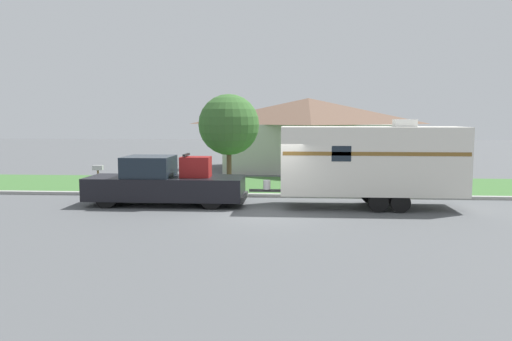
# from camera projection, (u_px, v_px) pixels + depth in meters

# --- Properties ---
(ground_plane) EXTENTS (120.00, 120.00, 0.00)m
(ground_plane) POSITION_uv_depth(u_px,v_px,m) (269.00, 214.00, 18.03)
(ground_plane) COLOR #515456
(curb_strip) EXTENTS (80.00, 0.30, 0.14)m
(curb_strip) POSITION_uv_depth(u_px,v_px,m) (273.00, 195.00, 21.74)
(curb_strip) COLOR #999993
(curb_strip) RESTS_ON ground_plane
(lawn_strip) EXTENTS (80.00, 7.00, 0.03)m
(lawn_strip) POSITION_uv_depth(u_px,v_px,m) (276.00, 185.00, 25.36)
(lawn_strip) COLOR #3D6B33
(lawn_strip) RESTS_ON ground_plane
(house_across_street) EXTENTS (11.31, 7.87, 4.72)m
(house_across_street) POSITION_uv_depth(u_px,v_px,m) (308.00, 133.00, 33.08)
(house_across_street) COLOR #B2B2A8
(house_across_street) RESTS_ON ground_plane
(pickup_truck) EXTENTS (6.28, 2.02, 2.04)m
(pickup_truck) POSITION_uv_depth(u_px,v_px,m) (164.00, 183.00, 19.74)
(pickup_truck) COLOR black
(pickup_truck) RESTS_ON ground_plane
(travel_trailer) EXTENTS (8.09, 2.27, 3.39)m
(travel_trailer) POSITION_uv_depth(u_px,v_px,m) (371.00, 160.00, 19.06)
(travel_trailer) COLOR black
(travel_trailer) RESTS_ON ground_plane
(mailbox) EXTENTS (0.48, 0.20, 1.23)m
(mailbox) POSITION_uv_depth(u_px,v_px,m) (98.00, 171.00, 23.23)
(mailbox) COLOR brown
(mailbox) RESTS_ON ground_plane
(tree_in_yard) EXTENTS (2.91, 2.91, 4.57)m
(tree_in_yard) POSITION_uv_depth(u_px,v_px,m) (229.00, 125.00, 23.83)
(tree_in_yard) COLOR brown
(tree_in_yard) RESTS_ON ground_plane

